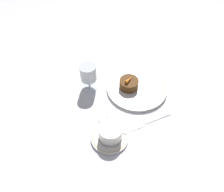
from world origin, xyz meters
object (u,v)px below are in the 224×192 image
object	(u,v)px
fork	(146,123)
dessert_cake	(129,84)
wine_glass	(88,75)
coffee_cup	(110,132)
dinner_plate	(137,88)

from	to	relation	value
fork	dessert_cake	distance (m)	0.19
fork	dessert_cake	size ratio (longest dim) A/B	2.21
dessert_cake	fork	bearing A→B (deg)	-173.12
wine_glass	dessert_cake	xyz separation A→B (m)	(-0.04, -0.16, -0.04)
fork	coffee_cup	bearing A→B (deg)	104.49
dinner_plate	wine_glass	world-z (taller)	wine_glass
wine_glass	dinner_plate	bearing A→B (deg)	-104.09
coffee_cup	wine_glass	size ratio (longest dim) A/B	0.95
fork	dessert_cake	bearing A→B (deg)	6.88
coffee_cup	dinner_plate	bearing A→B (deg)	-35.65
coffee_cup	wine_glass	distance (m)	0.27
coffee_cup	wine_glass	world-z (taller)	wine_glass
wine_glass	dessert_cake	size ratio (longest dim) A/B	1.43
coffee_cup	fork	size ratio (longest dim) A/B	0.62
coffee_cup	fork	distance (m)	0.15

